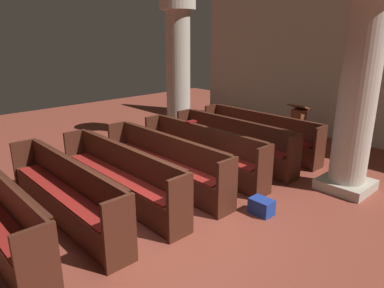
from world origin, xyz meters
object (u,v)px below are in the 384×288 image
lectern (297,129)px  hymn_book (191,122)px  pew_row_2 (201,149)px  pew_row_3 (165,161)px  pew_row_0 (259,132)px  pew_row_5 (65,191)px  pillar_aisle_side (359,87)px  pew_row_4 (120,174)px  pew_row_1 (232,140)px  pillar_far_side (178,68)px  kneeler_box_blue (261,207)px

lectern → hymn_book: lectern is taller
pew_row_2 → hymn_book: bearing=159.4°
pew_row_2 → pew_row_3: same height
pew_row_0 → pew_row_3: (0.00, -2.86, 0.00)m
pew_row_5 → pew_row_2: bearing=90.0°
pillar_aisle_side → pew_row_4: bearing=-126.2°
pew_row_1 → lectern: (0.40, 2.00, -0.04)m
pew_row_3 → hymn_book: 1.33m
pew_row_5 → pillar_aisle_side: bearing=60.5°
pillar_aisle_side → pew_row_1: bearing=-170.4°
pew_row_5 → pillar_far_side: (-2.33, 4.27, 1.37)m
pew_row_1 → hymn_book: size_ratio=14.75×
pew_row_1 → pew_row_4: same height
pew_row_0 → pew_row_4: same height
pew_row_2 → lectern: bearing=82.4°
pew_row_5 → pew_row_0: bearing=90.0°
pew_row_2 → pew_row_3: 0.95m
pew_row_3 → kneeler_box_blue: bearing=12.4°
pew_row_5 → lectern: bearing=86.1°
pew_row_5 → hymn_book: (-0.51, 3.05, 0.45)m
pew_row_0 → pew_row_3: bearing=-90.0°
pew_row_5 → pew_row_4: bearing=90.0°
pillar_aisle_side → lectern: size_ratio=3.31×
pew_row_0 → pew_row_5: 4.76m
pew_row_4 → pillar_far_side: (-2.33, 3.32, 1.37)m
pew_row_4 → pillar_aisle_side: 4.26m
pew_row_5 → pillar_far_side: 5.06m
pew_row_5 → kneeler_box_blue: bearing=50.8°
lectern → kneeler_box_blue: size_ratio=2.99×
pew_row_2 → hymn_book: hymn_book is taller
pew_row_1 → kneeler_box_blue: 2.44m
lectern → kneeler_box_blue: 3.81m
pew_row_3 → pew_row_4: (0.00, -0.95, 0.00)m
pew_row_2 → pillar_aisle_side: bearing=29.6°
pew_row_4 → kneeler_box_blue: size_ratio=8.70×
pew_row_5 → pillar_aisle_side: size_ratio=0.88×
kneeler_box_blue → pew_row_3: bearing=-167.6°
pew_row_1 → pillar_aisle_side: pillar_aisle_side is taller
pew_row_4 → pew_row_3: bearing=90.0°
hymn_book → pew_row_4: bearing=-76.4°
pew_row_3 → pew_row_5: (0.00, -1.90, 0.00)m
pew_row_5 → hymn_book: bearing=99.5°
pew_row_2 → pillar_far_side: 3.05m
pew_row_2 → pew_row_4: (0.00, -1.90, 0.00)m
pew_row_0 → pew_row_5: (0.00, -4.76, 0.00)m
pew_row_3 → kneeler_box_blue: pew_row_3 is taller
hymn_book → pillar_far_side: bearing=146.0°
pew_row_0 → pew_row_1: size_ratio=1.00×
pew_row_1 → kneeler_box_blue: pew_row_1 is taller
pew_row_1 → lectern: 2.04m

